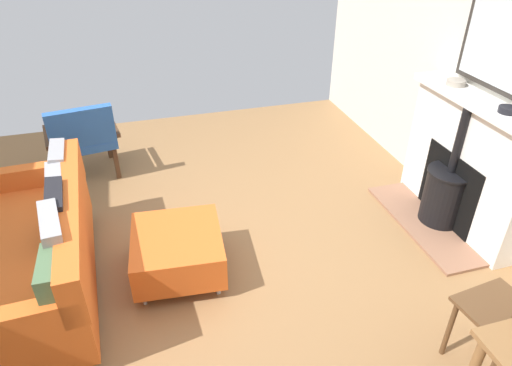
# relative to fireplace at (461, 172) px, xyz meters

# --- Properties ---
(ground_plane) EXTENTS (5.28, 5.84, 0.01)m
(ground_plane) POSITION_rel_fireplace_xyz_m (2.43, -0.01, -0.50)
(ground_plane) COLOR olive
(wall_left) EXTENTS (0.12, 5.84, 2.63)m
(wall_left) POSITION_rel_fireplace_xyz_m (-0.21, -0.01, 0.82)
(wall_left) COLOR silver
(wall_left) RESTS_ON ground
(fireplace) EXTENTS (0.60, 1.40, 1.13)m
(fireplace) POSITION_rel_fireplace_xyz_m (0.00, 0.00, 0.00)
(fireplace) COLOR #93664C
(fireplace) RESTS_ON ground
(mantel_bowl_near) EXTENTS (0.15, 0.15, 0.05)m
(mantel_bowl_near) POSITION_rel_fireplace_xyz_m (-0.03, -0.34, 0.66)
(mantel_bowl_near) COLOR #9E9384
(mantel_bowl_near) RESTS_ON fireplace
(mantel_bowl_far) EXTENTS (0.13, 0.13, 0.05)m
(mantel_bowl_far) POSITION_rel_fireplace_xyz_m (-0.03, 0.25, 0.66)
(mantel_bowl_far) COLOR black
(mantel_bowl_far) RESTS_ON fireplace
(sofa) EXTENTS (0.90, 1.76, 0.83)m
(sofa) POSITION_rel_fireplace_xyz_m (3.33, -0.08, -0.14)
(sofa) COLOR #B2B2B7
(sofa) RESTS_ON ground
(ottoman) EXTENTS (0.71, 0.74, 0.36)m
(ottoman) POSITION_rel_fireplace_xyz_m (2.39, 0.01, -0.27)
(ottoman) COLOR #B2B2B7
(ottoman) RESTS_ON ground
(armchair_accent) EXTENTS (0.75, 0.67, 0.81)m
(armchair_accent) POSITION_rel_fireplace_xyz_m (3.07, -1.66, -0.04)
(armchair_accent) COLOR #4C3321
(armchair_accent) RESTS_ON ground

